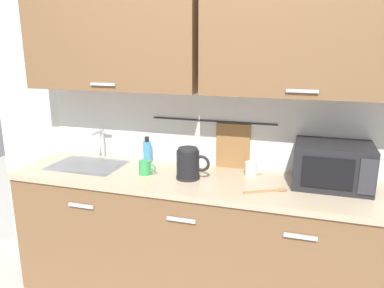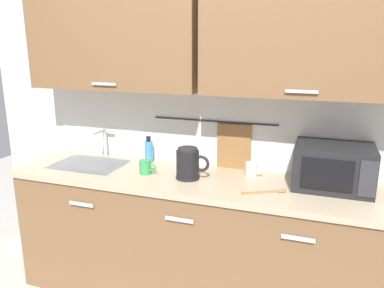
{
  "view_description": "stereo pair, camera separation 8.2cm",
  "coord_description": "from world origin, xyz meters",
  "views": [
    {
      "loc": [
        0.68,
        -1.97,
        1.76
      ],
      "look_at": [
        -0.04,
        0.33,
        1.12
      ],
      "focal_mm": 35.46,
      "sensor_mm": 36.0,
      "label": 1
    },
    {
      "loc": [
        0.76,
        -1.94,
        1.76
      ],
      "look_at": [
        -0.04,
        0.33,
        1.12
      ],
      "focal_mm": 35.46,
      "sensor_mm": 36.0,
      "label": 2
    }
  ],
  "objects": [
    {
      "name": "counter_unit",
      "position": [
        -0.01,
        0.3,
        0.46
      ],
      "size": [
        2.53,
        0.64,
        0.9
      ],
      "color": "brown",
      "rests_on": "ground"
    },
    {
      "name": "back_wall_assembly",
      "position": [
        0.0,
        0.53,
        1.52
      ],
      "size": [
        3.7,
        0.41,
        2.5
      ],
      "color": "silver",
      "rests_on": "ground"
    },
    {
      "name": "sink_faucet",
      "position": [
        -0.84,
        0.53,
        1.04
      ],
      "size": [
        0.09,
        0.17,
        0.22
      ],
      "color": "#B2B5BA",
      "rests_on": "counter_unit"
    },
    {
      "name": "microwave",
      "position": [
        0.84,
        0.41,
        1.04
      ],
      "size": [
        0.46,
        0.35,
        0.27
      ],
      "color": "black",
      "rests_on": "counter_unit"
    },
    {
      "name": "electric_kettle",
      "position": [
        -0.04,
        0.27,
        1.0
      ],
      "size": [
        0.23,
        0.16,
        0.21
      ],
      "color": "black",
      "rests_on": "counter_unit"
    },
    {
      "name": "dish_soap_bottle",
      "position": [
        -0.44,
        0.51,
        0.99
      ],
      "size": [
        0.06,
        0.06,
        0.2
      ],
      "color": "#3F8CD8",
      "rests_on": "counter_unit"
    },
    {
      "name": "mug_near_sink",
      "position": [
        -0.35,
        0.26,
        0.95
      ],
      "size": [
        0.12,
        0.08,
        0.09
      ],
      "color": "green",
      "rests_on": "counter_unit"
    },
    {
      "name": "mug_by_kettle",
      "position": [
        0.34,
        0.45,
        0.95
      ],
      "size": [
        0.12,
        0.08,
        0.09
      ],
      "color": "silver",
      "rests_on": "counter_unit"
    },
    {
      "name": "wooden_spoon",
      "position": [
        0.5,
        0.2,
        0.91
      ],
      "size": [
        0.25,
        0.16,
        0.01
      ],
      "color": "#9E7042",
      "rests_on": "counter_unit"
    }
  ]
}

